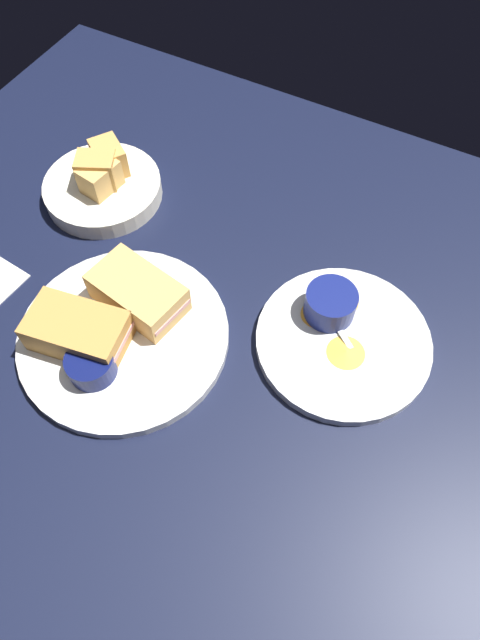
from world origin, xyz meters
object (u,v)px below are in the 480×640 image
sandwich_half_near (138,293)px  ramekin_light_gravy (331,303)px  spoon_by_dark_ramekin (109,337)px  spoon_by_gravy_ramekin (327,309)px  sandwich_half_far (78,331)px  plate_chips_companion (343,342)px  bread_basket_rear (103,184)px  ramekin_dark_sauce (91,365)px  plate_sandwich_main (124,336)px

sandwich_half_near → ramekin_light_gravy: size_ratio=1.99×
spoon_by_dark_ramekin → spoon_by_gravy_ramekin: 30.55cm
sandwich_half_far → spoon_by_gravy_ramekin: bearing=36.1°
spoon_by_dark_ramekin → plate_chips_companion: size_ratio=0.41×
ramekin_light_gravy → bread_basket_rear: bearing=173.5°
sandwich_half_far → bread_basket_rear: size_ratio=0.75×
ramekin_dark_sauce → ramekin_light_gravy: bearing=44.4°
sandwich_half_near → sandwich_half_far: same height
spoon_by_gravy_ramekin → bread_basket_rear: 42.03cm
plate_sandwich_main → bread_basket_rear: size_ratio=1.53×
plate_sandwich_main → plate_chips_companion: size_ratio=1.21×
spoon_by_gravy_ramekin → bread_basket_rear: size_ratio=0.45×
sandwich_half_near → spoon_by_gravy_ramekin: size_ratio=1.65×
plate_sandwich_main → spoon_by_gravy_ramekin: (23.26, 16.77, 1.16)cm
sandwich_half_far → ramekin_dark_sauce: (4.25, -3.18, -0.56)cm
spoon_by_dark_ramekin → bread_basket_rear: size_ratio=0.52×
ramekin_light_gravy → spoon_by_gravy_ramekin: 1.93cm
spoon_by_dark_ramekin → bread_basket_rear: bread_basket_rear is taller
sandwich_half_near → plate_chips_companion: (28.00, 8.13, -3.20)cm
spoon_by_gravy_ramekin → bread_basket_rear: (-41.76, 4.72, 0.55)cm
sandwich_half_near → sandwich_half_far: 9.62cm
sandwich_half_far → plate_chips_companion: bearing=28.3°
plate_sandwich_main → bread_basket_rear: bread_basket_rear is taller
plate_sandwich_main → bread_basket_rear: 28.40cm
sandwich_half_far → bread_basket_rear: 28.65cm
sandwich_half_near → spoon_by_dark_ramekin: (-0.50, -6.96, -2.04)cm
ramekin_dark_sauce → plate_chips_companion: bearing=36.4°
plate_sandwich_main → sandwich_half_far: 6.41cm
sandwich_half_near → spoon_by_gravy_ramekin: 26.60cm
ramekin_dark_sauce → spoon_by_gravy_ramekin: ramekin_dark_sauce is taller
spoon_by_dark_ramekin → plate_chips_companion: spoon_by_dark_ramekin is taller
sandwich_half_near → ramekin_light_gravy: bearing=24.6°
spoon_by_dark_ramekin → ramekin_light_gravy: size_ratio=1.38×
sandwich_half_near → plate_chips_companion: size_ratio=0.59×
sandwich_half_far → sandwich_half_near: bearing=67.7°
plate_chips_companion → ramekin_light_gravy: (-3.63, 3.03, 3.05)cm
bread_basket_rear → plate_chips_companion: bearing=-9.7°
sandwich_half_near → ramekin_dark_sauce: size_ratio=2.25×
plate_chips_companion → spoon_by_gravy_ramekin: bearing=141.8°
bread_basket_rear → plate_sandwich_main: bearing=-49.3°
plate_chips_companion → ramekin_light_gravy: size_ratio=3.37×
sandwich_half_far → spoon_by_gravy_ramekin: size_ratio=1.64×
plate_chips_companion → bread_basket_rear: bearing=170.3°
ramekin_dark_sauce → plate_chips_companion: size_ratio=0.26×
ramekin_dark_sauce → spoon_by_dark_ramekin: bearing=102.2°
spoon_by_dark_ramekin → bread_basket_rear: bearing=126.9°
ramekin_dark_sauce → ramekin_light_gravy: size_ratio=0.88×
ramekin_dark_sauce → sandwich_half_far: bearing=143.2°
ramekin_dark_sauce → plate_chips_companion: 34.15cm
plate_sandwich_main → ramekin_dark_sauce: ramekin_dark_sauce is taller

